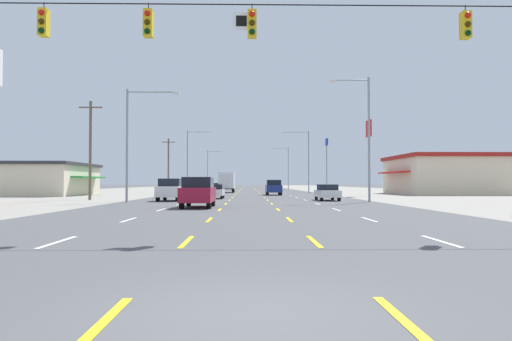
{
  "coord_description": "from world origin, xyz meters",
  "views": [
    {
      "loc": [
        -0.08,
        -5.72,
        1.62
      ],
      "look_at": [
        0.76,
        40.68,
        2.84
      ],
      "focal_mm": 32.47,
      "sensor_mm": 36.0,
      "label": 1
    }
  ],
  "objects_px": {
    "suv_inner_left_nearest": "(198,192)",
    "sedan_far_left_farthest": "(206,188)",
    "suv_far_left_near": "(171,189)",
    "sedan_inner_left_midfar": "(215,191)",
    "box_truck_inner_left_distant_a": "(227,181)",
    "streetlight_right_row_2": "(287,165)",
    "pole_sign_right_row_2": "(327,154)",
    "streetlight_right_row_1": "(306,156)",
    "streetlight_left_row_0": "(133,136)",
    "pole_sign_right_row_1": "(369,139)",
    "streetlight_right_row_0": "(366,131)",
    "streetlight_left_row_1": "(190,157)",
    "suv_far_left_far": "(190,188)",
    "sedan_far_right_mid": "(327,192)",
    "streetlight_left_row_2": "(209,167)",
    "hatchback_far_left_distant_b": "(217,186)",
    "suv_inner_right_farther": "(274,187)"
  },
  "relations": [
    {
      "from": "suv_far_left_near",
      "to": "streetlight_left_row_1",
      "type": "relative_size",
      "value": 0.47
    },
    {
      "from": "box_truck_inner_left_distant_a",
      "to": "streetlight_right_row_2",
      "type": "relative_size",
      "value": 0.68
    },
    {
      "from": "sedan_far_right_mid",
      "to": "streetlight_right_row_0",
      "type": "height_order",
      "value": "streetlight_right_row_0"
    },
    {
      "from": "suv_inner_left_nearest",
      "to": "streetlight_right_row_0",
      "type": "distance_m",
      "value": 16.35
    },
    {
      "from": "pole_sign_right_row_2",
      "to": "streetlight_right_row_1",
      "type": "bearing_deg",
      "value": -134.47
    },
    {
      "from": "suv_far_left_near",
      "to": "pole_sign_right_row_1",
      "type": "bearing_deg",
      "value": 33.56
    },
    {
      "from": "hatchback_far_left_distant_b",
      "to": "pole_sign_right_row_2",
      "type": "height_order",
      "value": "pole_sign_right_row_2"
    },
    {
      "from": "sedan_far_left_farthest",
      "to": "streetlight_right_row_0",
      "type": "distance_m",
      "value": 40.23
    },
    {
      "from": "suv_inner_right_farther",
      "to": "sedan_far_left_farthest",
      "type": "height_order",
      "value": "suv_inner_right_farther"
    },
    {
      "from": "streetlight_right_row_1",
      "to": "streetlight_left_row_2",
      "type": "height_order",
      "value": "streetlight_right_row_1"
    },
    {
      "from": "suv_far_left_near",
      "to": "suv_inner_right_farther",
      "type": "xyz_separation_m",
      "value": [
        10.23,
        19.07,
        0.0
      ]
    },
    {
      "from": "streetlight_left_row_0",
      "to": "streetlight_right_row_2",
      "type": "height_order",
      "value": "streetlight_right_row_2"
    },
    {
      "from": "pole_sign_right_row_1",
      "to": "streetlight_right_row_1",
      "type": "xyz_separation_m",
      "value": [
        -4.93,
        21.58,
        -0.92
      ]
    },
    {
      "from": "suv_far_left_far",
      "to": "box_truck_inner_left_distant_a",
      "type": "height_order",
      "value": "box_truck_inner_left_distant_a"
    },
    {
      "from": "suv_far_left_near",
      "to": "streetlight_right_row_1",
      "type": "height_order",
      "value": "streetlight_right_row_1"
    },
    {
      "from": "box_truck_inner_left_distant_a",
      "to": "hatchback_far_left_distant_b",
      "type": "bearing_deg",
      "value": 97.41
    },
    {
      "from": "hatchback_far_left_distant_b",
      "to": "suv_inner_left_nearest",
      "type": "bearing_deg",
      "value": -87.19
    },
    {
      "from": "box_truck_inner_left_distant_a",
      "to": "pole_sign_right_row_1",
      "type": "distance_m",
      "value": 27.36
    },
    {
      "from": "suv_far_left_near",
      "to": "streetlight_right_row_0",
      "type": "relative_size",
      "value": 0.47
    },
    {
      "from": "suv_inner_left_nearest",
      "to": "streetlight_left_row_0",
      "type": "relative_size",
      "value": 0.52
    },
    {
      "from": "suv_inner_left_nearest",
      "to": "streetlight_left_row_2",
      "type": "height_order",
      "value": "streetlight_left_row_2"
    },
    {
      "from": "box_truck_inner_left_distant_a",
      "to": "streetlight_right_row_1",
      "type": "xyz_separation_m",
      "value": [
        13.16,
        1.69,
        4.18
      ]
    },
    {
      "from": "pole_sign_right_row_1",
      "to": "suv_far_left_far",
      "type": "bearing_deg",
      "value": 177.12
    },
    {
      "from": "hatchback_far_left_distant_b",
      "to": "streetlight_left_row_2",
      "type": "xyz_separation_m",
      "value": [
        -2.98,
        14.79,
        4.83
      ]
    },
    {
      "from": "sedan_far_right_mid",
      "to": "pole_sign_right_row_2",
      "type": "height_order",
      "value": "pole_sign_right_row_2"
    },
    {
      "from": "streetlight_left_row_0",
      "to": "suv_far_left_near",
      "type": "bearing_deg",
      "value": 44.78
    },
    {
      "from": "streetlight_left_row_1",
      "to": "streetlight_right_row_1",
      "type": "distance_m",
      "value": 19.46
    },
    {
      "from": "streetlight_right_row_1",
      "to": "streetlight_left_row_0",
      "type": "bearing_deg",
      "value": -116.64
    },
    {
      "from": "suv_inner_left_nearest",
      "to": "box_truck_inner_left_distant_a",
      "type": "bearing_deg",
      "value": 90.2
    },
    {
      "from": "hatchback_far_left_distant_b",
      "to": "streetlight_left_row_1",
      "type": "distance_m",
      "value": 24.55
    },
    {
      "from": "suv_inner_right_farther",
      "to": "streetlight_left_row_1",
      "type": "relative_size",
      "value": 0.47
    },
    {
      "from": "sedan_inner_left_midfar",
      "to": "streetlight_right_row_0",
      "type": "xyz_separation_m",
      "value": [
        13.29,
        -8.59,
        5.2
      ]
    },
    {
      "from": "streetlight_right_row_2",
      "to": "streetlight_right_row_0",
      "type": "bearing_deg",
      "value": -89.92
    },
    {
      "from": "sedan_far_left_farthest",
      "to": "streetlight_left_row_1",
      "type": "bearing_deg",
      "value": 141.9
    },
    {
      "from": "box_truck_inner_left_distant_a",
      "to": "hatchback_far_left_distant_b",
      "type": "xyz_separation_m",
      "value": [
        -3.32,
        25.5,
        -1.05
      ]
    },
    {
      "from": "pole_sign_right_row_1",
      "to": "pole_sign_right_row_2",
      "type": "height_order",
      "value": "pole_sign_right_row_2"
    },
    {
      "from": "pole_sign_right_row_2",
      "to": "suv_inner_left_nearest",
      "type": "bearing_deg",
      "value": -108.6
    },
    {
      "from": "sedan_far_right_mid",
      "to": "streetlight_right_row_1",
      "type": "xyz_separation_m",
      "value": [
        2.5,
        35.21,
        5.26
      ]
    },
    {
      "from": "suv_inner_right_farther",
      "to": "pole_sign_right_row_2",
      "type": "relative_size",
      "value": 0.52
    },
    {
      "from": "sedan_far_left_farthest",
      "to": "box_truck_inner_left_distant_a",
      "type": "bearing_deg",
      "value": 11.2
    },
    {
      "from": "sedan_far_right_mid",
      "to": "pole_sign_right_row_2",
      "type": "relative_size",
      "value": 0.48
    },
    {
      "from": "suv_far_left_far",
      "to": "streetlight_right_row_0",
      "type": "xyz_separation_m",
      "value": [
        16.97,
        -18.11,
        4.93
      ]
    },
    {
      "from": "sedan_far_right_mid",
      "to": "suv_far_left_far",
      "type": "relative_size",
      "value": 0.92
    },
    {
      "from": "hatchback_far_left_distant_b",
      "to": "streetlight_right_row_1",
      "type": "relative_size",
      "value": 0.38
    },
    {
      "from": "hatchback_far_left_distant_b",
      "to": "streetlight_right_row_1",
      "type": "xyz_separation_m",
      "value": [
        16.48,
        -23.81,
        5.23
      ]
    },
    {
      "from": "suv_inner_left_nearest",
      "to": "sedan_far_left_farthest",
      "type": "xyz_separation_m",
      "value": [
        -3.47,
        44.58,
        -0.27
      ]
    },
    {
      "from": "suv_far_left_near",
      "to": "sedan_inner_left_midfar",
      "type": "bearing_deg",
      "value": 59.15
    },
    {
      "from": "suv_far_left_near",
      "to": "streetlight_right_row_1",
      "type": "relative_size",
      "value": 0.47
    },
    {
      "from": "sedan_far_right_mid",
      "to": "suv_far_left_far",
      "type": "distance_m",
      "value": 20.52
    },
    {
      "from": "suv_far_left_far",
      "to": "streetlight_right_row_2",
      "type": "xyz_separation_m",
      "value": [
        16.86,
        59.09,
        5.04
      ]
    }
  ]
}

